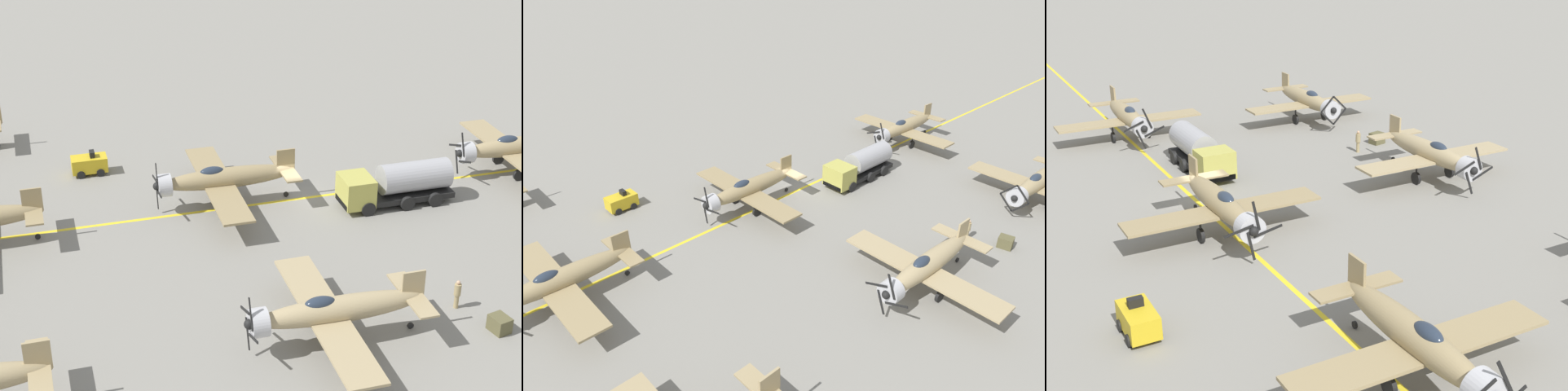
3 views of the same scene
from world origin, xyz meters
TOP-DOWN VIEW (x-y plane):
  - ground_plane at (0.00, 0.00)m, footprint 400.00×400.00m
  - taxiway_stripe at (0.00, 0.00)m, footprint 0.30×160.00m
  - airplane_far_center at (-0.77, 22.25)m, footprint 12.00×9.98m
  - airplane_near_left at (-16.17, -14.68)m, footprint 12.00×9.98m
  - airplane_mid_left at (-16.33, 3.24)m, footprint 12.00×9.98m
  - airplane_mid_center at (0.59, 5.05)m, footprint 12.00×9.98m
  - airplane_near_center at (-0.14, -17.02)m, footprint 12.00×9.98m
  - fuel_tanker at (-2.46, -6.45)m, footprint 2.67×8.00m
  - tow_tractor at (8.17, 13.40)m, footprint 1.57×2.60m
  - ground_crew_walking at (-15.20, -4.63)m, footprint 0.39×0.39m
  - supply_crate_by_tanker at (-17.86, -5.84)m, footprint 1.26×1.12m

SIDE VIEW (x-z plane):
  - ground_plane at x=0.00m, z-range 0.00..0.00m
  - taxiway_stripe at x=0.00m, z-range 0.00..0.01m
  - supply_crate_by_tanker at x=-17.86m, z-range 0.00..0.91m
  - tow_tractor at x=8.17m, z-range -0.11..1.69m
  - ground_crew_walking at x=-15.20m, z-range 0.08..1.87m
  - fuel_tanker at x=-2.46m, z-range 0.02..3.00m
  - airplane_mid_center at x=0.59m, z-range 0.12..3.90m
  - airplane_near_center at x=-0.14m, z-range 0.16..3.87m
  - airplane_far_center at x=-0.77m, z-range 0.19..3.84m
  - airplane_near_left at x=-16.17m, z-range 0.19..3.84m
  - airplane_mid_left at x=-16.33m, z-range 0.16..3.86m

